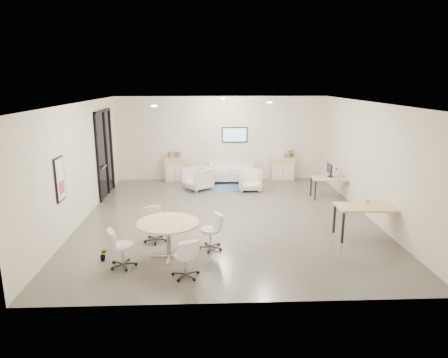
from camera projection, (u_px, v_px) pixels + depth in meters
name	position (u px, v px, depth m)	size (l,w,h in m)	color
room_shell	(227.00, 162.00, 10.94)	(9.60, 10.60, 4.80)	#57534F
glass_door	(105.00, 151.00, 13.24)	(0.09, 1.90, 2.85)	black
artwork	(60.00, 179.00, 9.25)	(0.05, 0.54, 1.04)	black
wall_tv	(235.00, 135.00, 15.26)	(0.98, 0.06, 0.58)	black
ceiling_spots	(219.00, 102.00, 11.36)	(3.14, 4.14, 0.03)	#FFEAC6
sideboard_left	(176.00, 169.00, 15.28)	(0.82, 0.42, 0.92)	tan
sideboard_right	(282.00, 169.00, 15.44)	(0.90, 0.43, 0.90)	tan
books	(174.00, 155.00, 15.15)	(0.47, 0.14, 0.22)	red
printer	(277.00, 153.00, 15.29)	(0.52, 0.45, 0.35)	white
loveseat	(231.00, 173.00, 15.22)	(1.70, 0.92, 0.62)	beige
blue_rug	(232.00, 187.00, 14.47)	(1.56, 1.04, 0.01)	#32579B
armchair_left	(198.00, 178.00, 14.12)	(0.84, 0.78, 0.86)	beige
armchair_right	(250.00, 179.00, 14.00)	(0.78, 0.73, 0.80)	beige
desk_rear	(332.00, 180.00, 13.07)	(1.35, 0.77, 0.67)	tan
desk_front	(368.00, 209.00, 9.73)	(1.54, 0.80, 0.80)	tan
monitor	(330.00, 170.00, 13.14)	(0.20, 0.50, 0.44)	black
round_table	(168.00, 226.00, 8.60)	(1.34, 1.34, 0.81)	tan
meeting_chairs	(169.00, 240.00, 8.68)	(2.60, 2.60, 0.82)	white
plant_cabinet	(292.00, 154.00, 15.31)	(0.30, 0.34, 0.26)	#3F7F3F
plant_floor	(104.00, 258.00, 8.57)	(0.15, 0.28, 0.12)	#3F7F3F
cup	(368.00, 201.00, 9.93)	(0.11, 0.09, 0.11)	white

